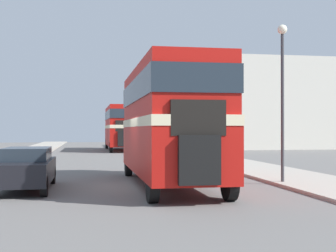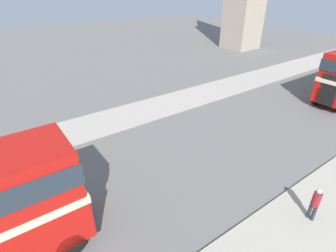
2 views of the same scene
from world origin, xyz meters
name	(u,v)px [view 1 (image 1 of 2)]	position (x,y,z in m)	size (l,w,h in m)	color
ground_plane	(137,186)	(0.00, 0.00, 0.00)	(120.00, 120.00, 0.00)	slate
sidewalk_right	(311,181)	(6.75, 0.00, 0.06)	(3.50, 120.00, 0.12)	#A8A093
double_decker_bus	(168,116)	(1.15, 0.06, 2.54)	(2.56, 9.81, 4.28)	#B2140F
bus_distant	(120,125)	(1.36, 29.21, 2.55)	(2.45, 10.94, 4.29)	#B2140F
car_parked_near	(26,168)	(-3.82, -0.34, 0.75)	(1.68, 4.41, 1.44)	black
pedestrian_walking	(216,145)	(6.53, 12.61, 1.02)	(0.32, 0.32, 1.60)	#282833
street_lamp	(282,79)	(5.40, -0.43, 3.96)	(0.36, 0.36, 5.86)	#38383D
shop_building_block	(266,105)	(18.21, 33.34, 4.79)	(16.54, 11.62, 9.59)	beige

